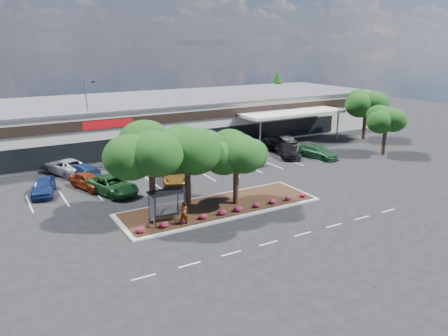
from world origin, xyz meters
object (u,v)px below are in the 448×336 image
survey_stake (374,290)px  car_0 (43,186)px  light_pole (89,126)px  car_1 (89,181)px

survey_stake → car_0: car_0 is taller
light_pole → car_0: size_ratio=2.00×
car_1 → survey_stake: bearing=-90.6°
survey_stake → car_1: car_1 is taller
light_pole → survey_stake: light_pole is taller
survey_stake → car_0: 31.44m
light_pole → car_0: 13.24m
car_0 → car_1: car_0 is taller
light_pole → survey_stake: size_ratio=9.34×
light_pole → car_0: (-7.19, -10.54, -3.52)m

